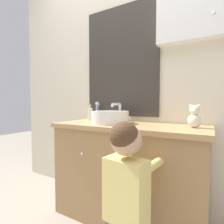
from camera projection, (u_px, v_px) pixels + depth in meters
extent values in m
cube|color=beige|center=(140.00, 74.00, 1.66)|extent=(3.20, 0.06, 2.50)
cube|color=#332D28|center=(121.00, 61.00, 1.71)|extent=(0.76, 0.02, 1.06)
cube|color=#B2C1CC|center=(121.00, 61.00, 1.70)|extent=(0.70, 0.01, 1.00)
cube|color=white|center=(191.00, 1.00, 1.34)|extent=(0.52, 0.10, 0.61)
sphere|color=silver|center=(214.00, 12.00, 1.22)|extent=(0.02, 0.02, 0.02)
cube|color=#A37A4C|center=(127.00, 174.00, 1.45)|extent=(1.20, 0.47, 0.77)
cube|color=tan|center=(127.00, 126.00, 1.43)|extent=(1.24, 0.51, 0.03)
sphere|color=silver|center=(82.00, 154.00, 1.37)|extent=(0.02, 0.02, 0.02)
sphere|color=silver|center=(151.00, 167.00, 1.10)|extent=(0.02, 0.02, 0.02)
cylinder|color=white|center=(110.00, 117.00, 1.49)|extent=(0.32, 0.32, 0.11)
cylinder|color=silver|center=(110.00, 111.00, 1.49)|extent=(0.26, 0.26, 0.01)
cylinder|color=silver|center=(120.00, 113.00, 1.65)|extent=(0.02, 0.02, 0.16)
cylinder|color=silver|center=(116.00, 104.00, 1.58)|extent=(0.02, 0.14, 0.02)
cylinder|color=silver|center=(112.00, 106.00, 1.52)|extent=(0.02, 0.02, 0.02)
sphere|color=white|center=(128.00, 118.00, 1.61)|extent=(0.05, 0.05, 0.05)
cylinder|color=beige|center=(98.00, 116.00, 1.78)|extent=(0.06, 0.06, 0.10)
cylinder|color=#8E56B7|center=(98.00, 111.00, 1.77)|extent=(0.01, 0.01, 0.16)
cube|color=white|center=(98.00, 105.00, 1.77)|extent=(0.01, 0.02, 0.02)
cylinder|color=#47B26B|center=(98.00, 111.00, 1.78)|extent=(0.01, 0.01, 0.17)
cube|color=white|center=(98.00, 104.00, 1.78)|extent=(0.01, 0.02, 0.02)
cylinder|color=pink|center=(97.00, 112.00, 1.79)|extent=(0.01, 0.01, 0.14)
cube|color=white|center=(97.00, 106.00, 1.79)|extent=(0.01, 0.02, 0.02)
cylinder|color=white|center=(96.00, 111.00, 1.77)|extent=(0.01, 0.01, 0.17)
cube|color=white|center=(96.00, 103.00, 1.77)|extent=(0.01, 0.02, 0.02)
cylinder|color=#3884DB|center=(97.00, 111.00, 1.76)|extent=(0.01, 0.01, 0.18)
cube|color=white|center=(97.00, 103.00, 1.76)|extent=(0.01, 0.02, 0.02)
cylinder|color=beige|center=(90.00, 114.00, 1.80)|extent=(0.05, 0.05, 0.13)
cylinder|color=silver|center=(90.00, 107.00, 1.79)|extent=(0.01, 0.01, 0.02)
cube|color=silver|center=(90.00, 105.00, 1.79)|extent=(0.02, 0.03, 0.02)
cube|color=#E0CC70|center=(126.00, 191.00, 0.93)|extent=(0.25, 0.16, 0.35)
sphere|color=tan|center=(126.00, 140.00, 0.92)|extent=(0.17, 0.17, 0.17)
sphere|color=#4C331E|center=(124.00, 136.00, 0.90)|extent=(0.15, 0.15, 0.15)
cylinder|color=#E0CC70|center=(156.00, 164.00, 1.03)|extent=(0.09, 0.26, 0.05)
cylinder|color=#3884DB|center=(164.00, 152.00, 1.13)|extent=(0.02, 0.05, 0.12)
ellipsoid|color=beige|center=(194.00, 121.00, 1.22)|extent=(0.09, 0.07, 0.10)
sphere|color=beige|center=(195.00, 110.00, 1.21)|extent=(0.07, 0.07, 0.07)
sphere|color=beige|center=(191.00, 106.00, 1.22)|extent=(0.03, 0.03, 0.03)
sphere|color=beige|center=(199.00, 106.00, 1.20)|extent=(0.03, 0.03, 0.03)
sphere|color=silver|center=(194.00, 111.00, 1.19)|extent=(0.02, 0.02, 0.02)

